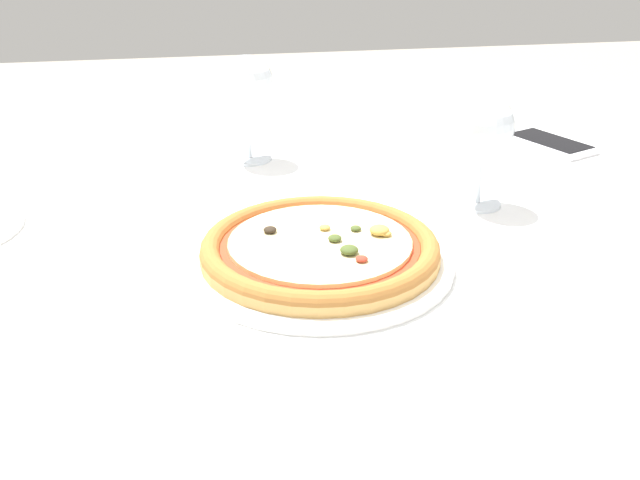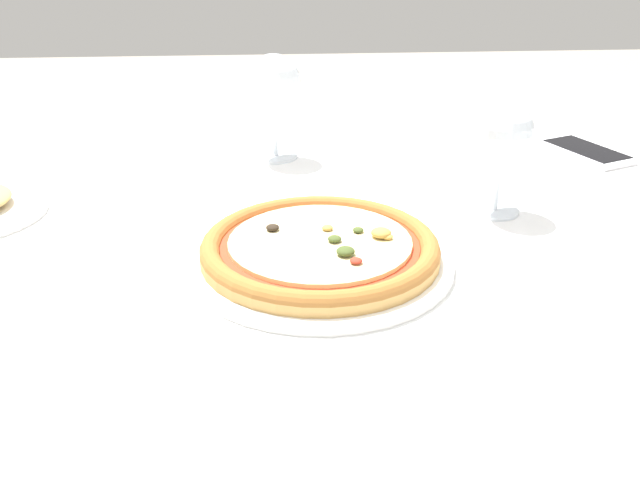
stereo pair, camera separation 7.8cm
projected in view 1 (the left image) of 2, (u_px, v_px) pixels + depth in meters
dining_table at (269, 321)px, 0.82m from camera, size 1.35×1.14×0.71m
pizza_plate at (320, 251)px, 0.78m from camera, size 0.29×0.29×0.04m
wine_glass_far_left at (484, 129)px, 0.90m from camera, size 0.08×0.08×0.15m
wine_glass_far_right at (246, 86)px, 1.06m from camera, size 0.08×0.08×0.16m
cell_phone at (550, 143)px, 1.17m from camera, size 0.12×0.16×0.01m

